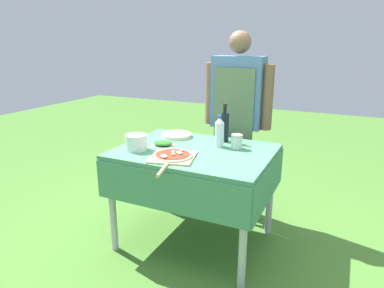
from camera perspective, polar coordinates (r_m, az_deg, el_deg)
name	(u,v)px	position (r m, az deg, el deg)	size (l,w,h in m)	color
ground_plane	(194,240)	(2.93, 0.42, -15.75)	(12.00, 12.00, 0.00)	#477A2D
prep_table	(195,163)	(2.63, 0.45, -3.14)	(1.17, 0.89, 0.79)	#478960
person_cook	(237,110)	(3.10, 7.56, 5.57)	(0.62, 0.22, 1.66)	#333D56
pizza_on_peel	(172,157)	(2.39, -3.31, -2.10)	(0.37, 0.54, 0.05)	#D1B27F
oil_bottle	(224,126)	(2.79, 5.43, 2.94)	(0.07, 0.07, 0.31)	black
water_bottle	(219,132)	(2.65, 4.59, 2.04)	(0.07, 0.07, 0.25)	silver
herb_container	(163,144)	(2.68, -4.87, 0.05)	(0.20, 0.17, 0.04)	silver
mixing_tub	(136,142)	(2.60, -9.28, 0.28)	(0.16, 0.16, 0.12)	silver
plate_stack	(177,135)	(2.93, -2.58, 1.47)	(0.26, 0.26, 0.03)	beige
sauce_jar	(237,142)	(2.62, 7.45, 0.27)	(0.09, 0.09, 0.11)	silver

